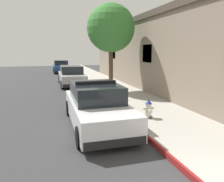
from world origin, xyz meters
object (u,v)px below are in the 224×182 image
object	(u,v)px
police_cruiser	(96,106)
parked_car_silver_ahead	(72,76)
street_tree	(111,28)
parked_car_dark_far	(61,67)
fire_hydrant	(148,109)

from	to	relation	value
police_cruiser	parked_car_silver_ahead	world-z (taller)	police_cruiser
street_tree	police_cruiser	bearing A→B (deg)	-110.66
parked_car_silver_ahead	police_cruiser	bearing A→B (deg)	-90.77
parked_car_silver_ahead	parked_car_dark_far	size ratio (longest dim) A/B	1.00
fire_hydrant	parked_car_silver_ahead	bearing A→B (deg)	100.53
parked_car_dark_far	street_tree	bearing A→B (deg)	-81.00
parked_car_silver_ahead	fire_hydrant	distance (m)	10.47
police_cruiser	parked_car_dark_far	bearing A→B (deg)	90.20
police_cruiser	street_tree	world-z (taller)	street_tree
police_cruiser	parked_car_silver_ahead	xyz separation A→B (m)	(0.14, 10.17, -0.00)
street_tree	parked_car_silver_ahead	bearing A→B (deg)	118.13
police_cruiser	street_tree	distance (m)	7.37
parked_car_silver_ahead	fire_hydrant	world-z (taller)	parked_car_silver_ahead
police_cruiser	fire_hydrant	size ratio (longest dim) A/B	6.37
parked_car_dark_far	street_tree	xyz separation A→B (m)	(2.38, -15.00, 3.42)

